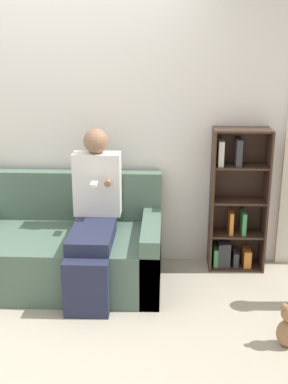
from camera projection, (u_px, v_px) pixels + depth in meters
The scene contains 5 objects.
ground_plane at pixel (39, 314), 3.67m from camera, with size 14.00×14.00×0.00m, color #B2A893.
back_wall at pixel (60, 125), 4.30m from camera, with size 10.00×0.06×2.55m.
couch at pixel (48, 249), 4.12m from camera, with size 1.94×0.93×0.88m.
adult_seated at pixel (94, 211), 3.92m from camera, with size 0.40×0.90×1.30m.
bookshelf at pixel (235, 207), 4.30m from camera, with size 0.49×0.27×1.28m.
Camera 1 is at (0.95, -3.18, 1.99)m, focal length 45.00 mm.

